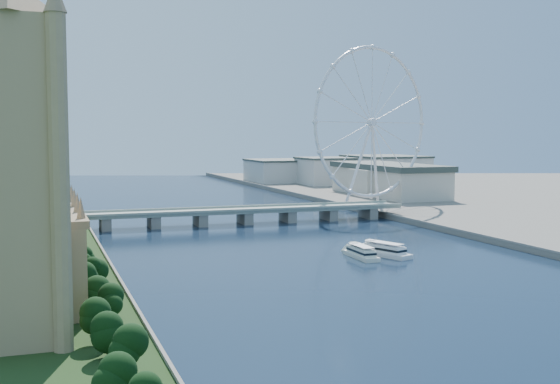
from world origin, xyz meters
name	(u,v)px	position (x,y,z in m)	size (l,w,h in m)	color
tree_row	(100,304)	(-113.00, 66.00, 9.40)	(7.56, 199.56, 20.37)	black
victoria_tower	(13,151)	(-135.00, 55.00, 54.49)	(28.16, 28.16, 112.00)	tan
parliament_range	(41,230)	(-128.00, 170.00, 18.48)	(24.00, 200.00, 70.00)	tan
big_ben	(37,120)	(-128.00, 278.00, 66.57)	(20.02, 20.02, 110.00)	tan
westminster_bridge	(245,213)	(0.00, 300.00, 6.63)	(220.00, 22.00, 9.50)	gray
london_eye	(372,123)	(119.98, 355.08, 67.52)	(113.60, 39.12, 124.30)	silver
county_hall	(388,198)	(175.00, 430.00, 0.00)	(54.00, 144.00, 35.00)	beige
city_skyline	(210,175)	(39.22, 560.08, 16.96)	(505.00, 280.00, 32.00)	beige
tour_boat_near	(361,258)	(15.73, 157.38, 0.00)	(7.59, 29.71, 6.56)	silver
tour_boat_far	(384,256)	(28.63, 158.64, 0.00)	(8.31, 32.36, 7.18)	white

